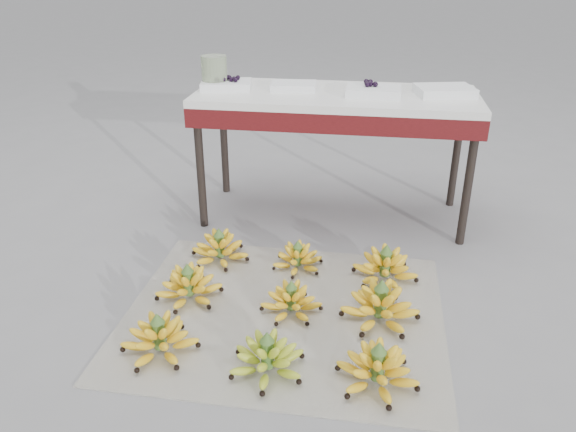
# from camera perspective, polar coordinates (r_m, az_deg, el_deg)

# --- Properties ---
(ground) EXTENTS (60.00, 60.00, 0.00)m
(ground) POSITION_cam_1_polar(r_m,az_deg,el_deg) (2.31, -0.69, -9.38)
(ground) COLOR gray
(ground) RESTS_ON ground
(newspaper_mat) EXTENTS (1.26, 1.06, 0.01)m
(newspaper_mat) POSITION_cam_1_polar(r_m,az_deg,el_deg) (2.28, -0.38, -9.88)
(newspaper_mat) COLOR white
(newspaper_mat) RESTS_ON ground
(bunch_front_left) EXTENTS (0.29, 0.29, 0.17)m
(bunch_front_left) POSITION_cam_1_polar(r_m,az_deg,el_deg) (2.10, -12.92, -12.05)
(bunch_front_left) COLOR yellow
(bunch_front_left) RESTS_ON newspaper_mat
(bunch_front_center) EXTENTS (0.29, 0.29, 0.16)m
(bunch_front_center) POSITION_cam_1_polar(r_m,az_deg,el_deg) (1.97, -2.11, -14.19)
(bunch_front_center) COLOR #88B221
(bunch_front_center) RESTS_ON newspaper_mat
(bunch_front_right) EXTENTS (0.36, 0.36, 0.17)m
(bunch_front_right) POSITION_cam_1_polar(r_m,az_deg,el_deg) (1.95, 9.06, -15.11)
(bunch_front_right) COLOR yellow
(bunch_front_right) RESTS_ON newspaper_mat
(bunch_mid_left) EXTENTS (0.30, 0.30, 0.17)m
(bunch_mid_left) POSITION_cam_1_polar(r_m,az_deg,el_deg) (2.37, -10.04, -7.04)
(bunch_mid_left) COLOR yellow
(bunch_mid_left) RESTS_ON newspaper_mat
(bunch_mid_center) EXTENTS (0.30, 0.30, 0.15)m
(bunch_mid_center) POSITION_cam_1_polar(r_m,az_deg,el_deg) (2.25, 0.34, -8.67)
(bunch_mid_center) COLOR yellow
(bunch_mid_center) RESTS_ON newspaper_mat
(bunch_mid_right) EXTENTS (0.39, 0.39, 0.18)m
(bunch_mid_right) POSITION_cam_1_polar(r_m,az_deg,el_deg) (2.23, 9.34, -9.04)
(bunch_mid_right) COLOR yellow
(bunch_mid_right) RESTS_ON newspaper_mat
(bunch_back_left) EXTENTS (0.31, 0.31, 0.16)m
(bunch_back_left) POSITION_cam_1_polar(r_m,az_deg,el_deg) (2.63, -6.95, -3.35)
(bunch_back_left) COLOR yellow
(bunch_back_left) RESTS_ON newspaper_mat
(bunch_back_center) EXTENTS (0.26, 0.26, 0.14)m
(bunch_back_center) POSITION_cam_1_polar(r_m,az_deg,el_deg) (2.55, 1.00, -4.34)
(bunch_back_center) COLOR yellow
(bunch_back_center) RESTS_ON newspaper_mat
(bunch_back_right) EXTENTS (0.37, 0.37, 0.17)m
(bunch_back_right) POSITION_cam_1_polar(r_m,az_deg,el_deg) (2.49, 9.84, -5.15)
(bunch_back_right) COLOR yellow
(bunch_back_right) RESTS_ON newspaper_mat
(vendor_table) EXTENTS (1.40, 0.56, 0.67)m
(vendor_table) POSITION_cam_1_polar(r_m,az_deg,el_deg) (2.89, 4.86, 10.90)
(vendor_table) COLOR black
(vendor_table) RESTS_ON ground
(tray_far_left) EXTENTS (0.28, 0.22, 0.06)m
(tray_far_left) POSITION_cam_1_polar(r_m,az_deg,el_deg) (2.95, -6.27, 13.15)
(tray_far_left) COLOR silver
(tray_far_left) RESTS_ON vendor_table
(tray_left) EXTENTS (0.24, 0.18, 0.04)m
(tray_left) POSITION_cam_1_polar(r_m,az_deg,el_deg) (2.92, 0.57, 13.06)
(tray_left) COLOR silver
(tray_left) RESTS_ON vendor_table
(tray_right) EXTENTS (0.27, 0.20, 0.07)m
(tray_right) POSITION_cam_1_polar(r_m,az_deg,el_deg) (2.83, 8.66, 12.48)
(tray_right) COLOR silver
(tray_right) RESTS_ON vendor_table
(tray_far_right) EXTENTS (0.31, 0.25, 0.04)m
(tray_far_right) POSITION_cam_1_polar(r_m,az_deg,el_deg) (2.90, 15.62, 12.15)
(tray_far_right) COLOR silver
(tray_far_right) RESTS_ON vendor_table
(glass_jar) EXTENTS (0.17, 0.17, 0.16)m
(glass_jar) POSITION_cam_1_polar(r_m,az_deg,el_deg) (2.96, -7.49, 14.29)
(glass_jar) COLOR beige
(glass_jar) RESTS_ON vendor_table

